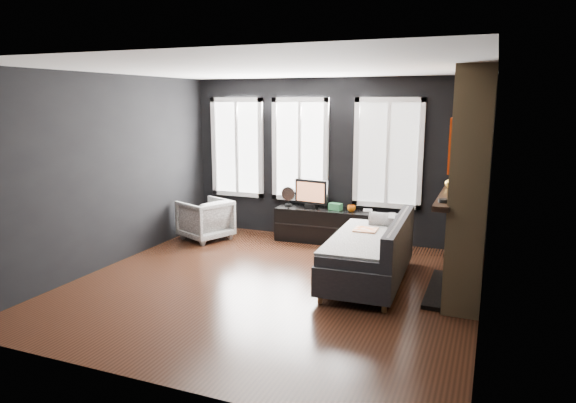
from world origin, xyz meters
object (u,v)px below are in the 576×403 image
at_px(book, 363,205).
at_px(armchair, 205,217).
at_px(media_console, 325,225).
at_px(monitor, 311,192).
at_px(sofa, 368,249).
at_px(mantel_vase, 452,182).
at_px(mug, 352,208).

bearing_deg(book, armchair, -164.38).
height_order(media_console, monitor, monitor).
height_order(media_console, book, book).
bearing_deg(book, sofa, -74.09).
bearing_deg(media_console, mantel_vase, -31.48).
height_order(sofa, armchair, sofa).
distance_m(monitor, mug, 0.74).
height_order(sofa, mantel_vase, mantel_vase).
bearing_deg(armchair, book, 128.86).
relative_size(mug, mantel_vase, 0.76).
distance_m(media_console, mug, 0.58).
bearing_deg(media_console, mug, -9.16).
bearing_deg(mug, armchair, -167.02).
bearing_deg(media_console, monitor, 179.15).
xyz_separation_m(sofa, mug, (-0.65, 1.58, 0.19)).
xyz_separation_m(armchair, monitor, (1.69, 0.61, 0.45)).
relative_size(sofa, armchair, 2.67).
xyz_separation_m(sofa, mantel_vase, (0.95, 0.45, 0.88)).
height_order(armchair, media_console, armchair).
distance_m(armchair, book, 2.67).
distance_m(monitor, book, 0.89).
bearing_deg(media_console, armchair, -163.88).
relative_size(sofa, mantel_vase, 11.55).
height_order(armchair, monitor, monitor).
relative_size(armchair, media_console, 0.46).
height_order(sofa, monitor, monitor).
bearing_deg(armchair, mantel_vase, 105.06).
bearing_deg(book, mantel_vase, -41.72).
xyz_separation_m(monitor, mug, (0.71, -0.06, -0.20)).
relative_size(armchair, mantel_vase, 4.32).
bearing_deg(armchair, mug, 126.22).
xyz_separation_m(armchair, media_console, (1.94, 0.62, -0.10)).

